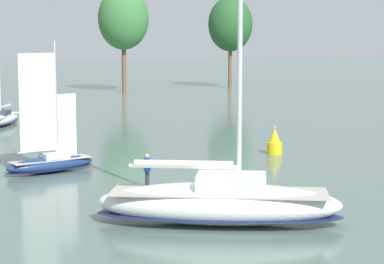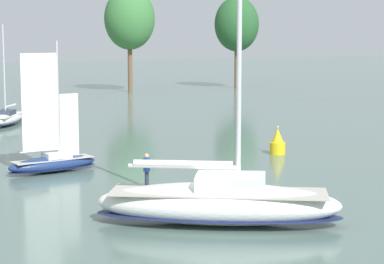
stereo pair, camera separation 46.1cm
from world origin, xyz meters
The scene contains 7 objects.
ground_plane centered at (0.00, 0.00, 0.00)m, with size 400.00×400.00×0.00m, color slate.
tree_shore_left centered at (24.49, 77.49, 11.23)m, with size 7.79×7.79×16.04m.
tree_shore_right centered at (42.91, 76.92, 10.46)m, with size 7.26×7.26×14.95m.
sailboat_main centered at (0.03, -0.01, 1.12)m, with size 12.05×9.10×16.53m.
sailboat_moored_mid_channel centered at (-1.26, 43.87, 0.68)m, with size 5.44×7.31×10.02m.
sailboat_moored_outer_mooring centered at (-3.74, 16.89, 0.75)m, with size 6.55×2.93×8.71m.
channel_buoy centered at (13.75, 16.80, 0.86)m, with size 1.20×1.20×2.16m.
Camera 1 is at (-16.71, -31.39, 9.32)m, focal length 70.00 mm.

